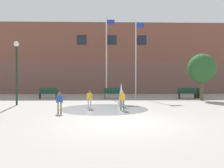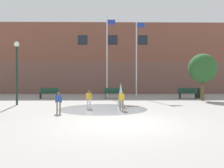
% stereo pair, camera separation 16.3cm
% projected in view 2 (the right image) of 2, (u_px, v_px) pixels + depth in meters
% --- Properties ---
extents(ground_plane, '(100.00, 100.00, 0.00)m').
position_uv_depth(ground_plane, '(121.00, 123.00, 7.80)').
color(ground_plane, gray).
extents(library_building, '(36.00, 6.05, 8.37)m').
position_uv_depth(library_building, '(112.00, 61.00, 28.43)').
color(library_building, brown).
rests_on(library_building, ground).
extents(splash_fountain, '(4.77, 4.77, 1.41)m').
position_uv_depth(splash_fountain, '(114.00, 100.00, 12.51)').
color(splash_fountain, gray).
rests_on(splash_fountain, ground).
extents(park_bench_center, '(1.60, 0.44, 0.91)m').
position_uv_depth(park_bench_center, '(49.00, 93.00, 18.79)').
color(park_bench_center, '#28282D').
rests_on(park_bench_center, ground).
extents(park_bench_under_right_flagpole, '(1.60, 0.44, 0.91)m').
position_uv_depth(park_bench_under_right_flagpole, '(114.00, 93.00, 18.74)').
color(park_bench_under_right_flagpole, '#28282D').
rests_on(park_bench_under_right_flagpole, ground).
extents(park_bench_near_trashcan, '(1.60, 0.44, 0.91)m').
position_uv_depth(park_bench_near_trashcan, '(188.00, 93.00, 18.82)').
color(park_bench_near_trashcan, '#28282D').
rests_on(park_bench_near_trashcan, ground).
extents(child_with_pink_shirt, '(0.31, 0.21, 0.99)m').
position_uv_depth(child_with_pink_shirt, '(59.00, 101.00, 10.26)').
color(child_with_pink_shirt, '#89755B').
rests_on(child_with_pink_shirt, ground).
extents(child_running, '(0.31, 0.16, 0.99)m').
position_uv_depth(child_running, '(121.00, 99.00, 11.23)').
color(child_running, '#89755B').
rests_on(child_running, ground).
extents(child_in_fountain, '(0.31, 0.24, 0.99)m').
position_uv_depth(child_in_fountain, '(89.00, 98.00, 11.94)').
color(child_in_fountain, silver).
rests_on(child_in_fountain, ground).
extents(flagpole_left, '(0.80, 0.10, 7.56)m').
position_uv_depth(flagpole_left, '(107.00, 54.00, 20.08)').
color(flagpole_left, silver).
rests_on(flagpole_left, ground).
extents(flagpole_right, '(0.80, 0.10, 7.30)m').
position_uv_depth(flagpole_right, '(137.00, 55.00, 20.12)').
color(flagpole_right, silver).
rests_on(flagpole_right, ground).
extents(lamp_post_left_lane, '(0.32, 0.32, 3.99)m').
position_uv_depth(lamp_post_left_lane, '(17.00, 64.00, 13.70)').
color(lamp_post_left_lane, '#192D23').
rests_on(lamp_post_left_lane, ground).
extents(trash_can, '(0.56, 0.56, 0.90)m').
position_uv_depth(trash_can, '(200.00, 93.00, 19.17)').
color(trash_can, '#193323').
rests_on(trash_can, ground).
extents(street_tree_near_building, '(2.10, 2.10, 3.62)m').
position_uv_depth(street_tree_near_building, '(202.00, 68.00, 16.85)').
color(street_tree_near_building, brown).
rests_on(street_tree_near_building, ground).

